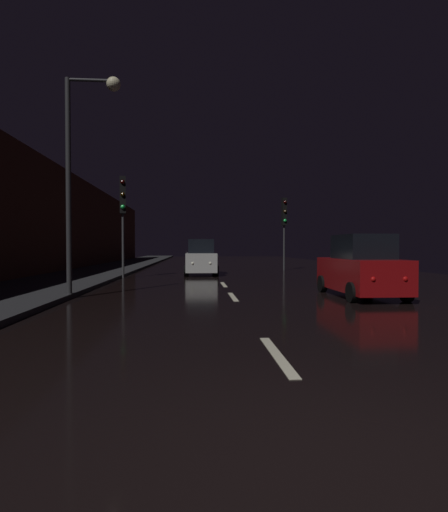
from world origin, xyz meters
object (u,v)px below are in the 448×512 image
object	(u,v)px
traffic_light_far_left	(123,204)
car_parked_right_near	(361,268)
streetlamp_overhead	(84,151)
car_approaching_headlights	(201,258)
traffic_light_far_right	(284,218)

from	to	relation	value
traffic_light_far_left	car_parked_right_near	xyz separation A→B (m)	(9.07, -8.39, -2.92)
streetlamp_overhead	car_approaching_headlights	world-z (taller)	streetlamp_overhead
traffic_light_far_left	traffic_light_far_right	world-z (taller)	traffic_light_far_left
car_approaching_headlights	traffic_light_far_right	bearing A→B (deg)	124.13
car_approaching_headlights	traffic_light_far_left	bearing A→B (deg)	-58.72
traffic_light_far_left	car_parked_right_near	world-z (taller)	traffic_light_far_left
streetlamp_overhead	car_approaching_headlights	size ratio (longest dim) A/B	1.69
streetlamp_overhead	car_parked_right_near	world-z (taller)	streetlamp_overhead
traffic_light_far_left	streetlamp_overhead	distance (m)	8.21
car_approaching_headlights	car_parked_right_near	bearing A→B (deg)	24.83
streetlamp_overhead	traffic_light_far_left	bearing A→B (deg)	91.87
traffic_light_far_left	streetlamp_overhead	xyz separation A→B (m)	(0.27, -8.17, 0.76)
car_parked_right_near	car_approaching_headlights	bearing A→B (deg)	24.83
traffic_light_far_left	traffic_light_far_right	xyz separation A→B (m)	(9.88, 6.41, -0.18)
traffic_light_far_left	streetlamp_overhead	world-z (taller)	streetlamp_overhead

